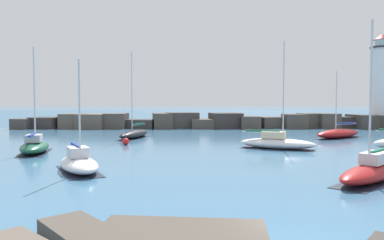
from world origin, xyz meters
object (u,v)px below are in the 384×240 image
sailboat_moored_3 (134,134)px  sailboat_moored_5 (339,133)px  sailboat_moored_6 (35,146)px  lighthouse (381,87)px  sailboat_moored_1 (277,142)px  sailboat_moored_4 (373,170)px  mooring_buoy_orange_near (126,141)px  sailboat_moored_0 (79,163)px

sailboat_moored_3 → sailboat_moored_5: sailboat_moored_3 is taller
sailboat_moored_5 → sailboat_moored_6: bearing=-157.9°
lighthouse → sailboat_moored_3: bearing=-156.4°
sailboat_moored_1 → sailboat_moored_5: bearing=45.5°
sailboat_moored_1 → sailboat_moored_4: sailboat_moored_1 is taller
sailboat_moored_4 → mooring_buoy_orange_near: 24.27m
sailboat_moored_5 → sailboat_moored_6: (-31.73, -12.91, 0.05)m
sailboat_moored_4 → sailboat_moored_0: bearing=170.9°
sailboat_moored_3 → sailboat_moored_4: sailboat_moored_3 is taller
sailboat_moored_1 → mooring_buoy_orange_near: bearing=168.1°
lighthouse → sailboat_moored_6: 54.87m
sailboat_moored_6 → mooring_buoy_orange_near: bearing=40.5°
sailboat_moored_5 → sailboat_moored_6: 34.25m
mooring_buoy_orange_near → sailboat_moored_6: bearing=-139.5°
sailboat_moored_0 → sailboat_moored_1: (15.42, 11.34, 0.04)m
sailboat_moored_0 → sailboat_moored_3: 21.60m
sailboat_moored_0 → sailboat_moored_4: size_ratio=0.79×
lighthouse → sailboat_moored_0: bearing=-135.5°
lighthouse → mooring_buoy_orange_near: bearing=-148.1°
sailboat_moored_0 → sailboat_moored_4: (17.58, -2.82, 0.02)m
lighthouse → mooring_buoy_orange_near: size_ratio=17.09×
lighthouse → sailboat_moored_5: size_ratio=1.93×
lighthouse → sailboat_moored_5: lighthouse is taller
sailboat_moored_0 → sailboat_moored_1: sailboat_moored_1 is taller
mooring_buoy_orange_near → lighthouse: bearing=31.9°
lighthouse → sailboat_moored_5: 22.84m
lighthouse → sailboat_moored_3: (-38.79, -16.95, -6.32)m
sailboat_moored_6 → sailboat_moored_4: bearing=-25.4°
sailboat_moored_3 → mooring_buoy_orange_near: sailboat_moored_3 is taller
sailboat_moored_0 → sailboat_moored_6: bearing=126.6°
sailboat_moored_0 → sailboat_moored_5: bearing=40.2°
sailboat_moored_5 → sailboat_moored_3: bearing=179.7°
sailboat_moored_1 → sailboat_moored_6: bearing=-172.7°
sailboat_moored_4 → sailboat_moored_5: sailboat_moored_4 is taller
sailboat_moored_0 → sailboat_moored_1: bearing=36.3°
sailboat_moored_0 → sailboat_moored_6: (-6.36, 8.56, 0.05)m
sailboat_moored_0 → sailboat_moored_3: sailboat_moored_3 is taller
sailboat_moored_6 → sailboat_moored_0: bearing=-53.4°
sailboat_moored_5 → sailboat_moored_0: bearing=-139.8°
sailboat_moored_4 → mooring_buoy_orange_near: bearing=134.6°
sailboat_moored_0 → sailboat_moored_1: size_ratio=0.70×
sailboat_moored_1 → sailboat_moored_3: bearing=145.7°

